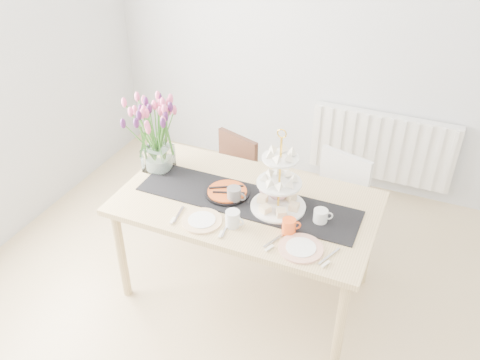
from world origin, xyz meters
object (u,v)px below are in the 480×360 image
at_px(radiator, 382,147).
at_px(teapot, 279,189).
at_px(chair_brown, 229,176).
at_px(tart_tin, 227,193).
at_px(dining_table, 247,211).
at_px(mug_grey, 234,195).
at_px(cream_jug, 320,216).
at_px(chair_white, 335,199).
at_px(plate_left, 202,221).
at_px(tulip_vase, 155,124).
at_px(mug_orange, 289,226).
at_px(plate_right, 301,248).
at_px(mug_white, 233,219).
at_px(cake_stand, 279,189).

distance_m(radiator, teapot, 1.55).
bearing_deg(chair_brown, tart_tin, -47.56).
bearing_deg(dining_table, mug_grey, -148.46).
bearing_deg(teapot, cream_jug, -42.55).
xyz_separation_m(chair_white, plate_left, (-0.59, -0.94, 0.30)).
xyz_separation_m(tulip_vase, teapot, (0.86, -0.01, -0.27)).
xyz_separation_m(cream_jug, plate_left, (-0.64, -0.27, -0.04)).
height_order(teapot, plate_left, teapot).
bearing_deg(mug_orange, dining_table, 117.48).
relative_size(radiator, tart_tin, 4.32).
relative_size(cream_jug, plate_right, 0.34).
bearing_deg(cream_jug, tulip_vase, 154.13).
xyz_separation_m(mug_grey, plate_right, (0.51, -0.25, -0.05)).
xyz_separation_m(chair_white, cream_jug, (0.05, -0.66, 0.34)).
distance_m(tart_tin, mug_white, 0.31).
height_order(mug_grey, mug_white, mug_grey).
relative_size(cake_stand, cream_jug, 5.84).
bearing_deg(radiator, tart_tin, -115.52).
bearing_deg(chair_white, cake_stand, -93.32).
height_order(dining_table, tulip_vase, tulip_vase).
height_order(tulip_vase, cake_stand, tulip_vase).
xyz_separation_m(chair_white, plate_right, (0.02, -0.94, 0.30)).
height_order(chair_white, plate_right, chair_white).
relative_size(tulip_vase, mug_white, 6.17).
bearing_deg(tulip_vase, mug_white, -26.99).
distance_m(mug_white, mug_orange, 0.33).
height_order(teapot, tart_tin, teapot).
xyz_separation_m(cream_jug, mug_orange, (-0.14, -0.17, 0.00)).
height_order(tulip_vase, teapot, tulip_vase).
bearing_deg(mug_grey, chair_white, 52.67).
bearing_deg(cake_stand, cream_jug, -5.27).
height_order(chair_white, mug_grey, mug_grey).
distance_m(teapot, mug_orange, 0.33).
bearing_deg(radiator, chair_brown, -138.04).
height_order(tulip_vase, mug_white, tulip_vase).
xyz_separation_m(dining_table, mug_grey, (-0.07, -0.04, 0.13)).
bearing_deg(plate_right, tart_tin, 152.47).
distance_m(teapot, mug_white, 0.39).
bearing_deg(radiator, cake_stand, -104.23).
relative_size(chair_brown, plate_left, 3.14).
relative_size(teapot, plate_left, 0.95).
bearing_deg(mug_white, chair_white, 73.99).
xyz_separation_m(radiator, dining_table, (-0.59, -1.54, 0.22)).
bearing_deg(tart_tin, chair_brown, 113.51).
bearing_deg(mug_grey, chair_brown, 115.35).
bearing_deg(mug_orange, tart_tin, 124.27).
height_order(radiator, cream_jug, cream_jug).
bearing_deg(tulip_vase, cake_stand, -6.44).
bearing_deg(plate_right, cream_jug, 83.68).
xyz_separation_m(radiator, teapot, (-0.42, -1.45, 0.37)).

